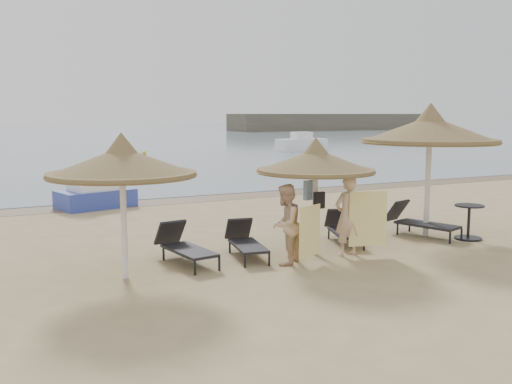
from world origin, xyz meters
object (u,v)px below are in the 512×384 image
palapa_right (430,130)px  lounger_near_left (245,241)px  palapa_center (316,161)px  side_table (469,223)px  person_right (347,209)px  pedal_boat (95,195)px  lounger_far_right (418,221)px  person_left (285,218)px  lounger_far_left (183,245)px  lounger_near_right (343,228)px  palapa_left (122,163)px

palapa_right → lounger_near_left: size_ratio=1.90×
palapa_center → side_table: bearing=-5.6°
person_right → pedal_boat: bearing=-70.8°
lounger_far_right → side_table: same height
lounger_far_right → person_left: person_left is taller
pedal_boat → palapa_center: bearing=-84.7°
lounger_far_left → lounger_near_left: size_ratio=1.06×
lounger_near_right → person_right: 1.44m
lounger_far_right → lounger_far_left: bearing=161.3°
palapa_right → lounger_near_left: palapa_right is taller
lounger_far_right → pedal_boat: bearing=111.3°
palapa_left → person_right: bearing=-5.2°
palapa_center → lounger_far_right: size_ratio=1.29×
lounger_far_right → person_left: size_ratio=1.04×
lounger_far_left → lounger_near_right: (3.94, 0.09, -0.03)m
person_left → side_table: bearing=140.3°
lounger_near_right → palapa_right: bearing=11.0°
lounger_far_right → person_left: 4.35m
palapa_left → pedal_boat: size_ratio=1.05×
palapa_right → person_left: 4.76m
palapa_right → person_right: 3.39m
lounger_near_left → side_table: (5.48, -0.90, 0.06)m
palapa_left → lounger_far_right: 7.54m
person_right → pedal_boat: person_right is taller
lounger_near_left → person_right: (1.95, -0.91, 0.65)m
lounger_far_left → person_right: person_right is taller
lounger_far_left → person_right: 3.48m
lounger_near_left → person_right: 2.24m
palapa_left → palapa_right: 7.51m
palapa_right → person_right: bearing=-165.5°
lounger_far_left → palapa_right: bearing=-10.6°
palapa_right → lounger_far_right: (-0.17, 0.10, -2.21)m
palapa_center → lounger_near_right: size_ratio=1.48×
lounger_near_left → person_right: size_ratio=0.87×
lounger_near_left → pedal_boat: 7.98m
pedal_boat → palapa_right: bearing=-65.6°
lounger_near_left → lounger_near_right: 2.62m
lounger_near_right → person_right: (-0.67, -1.09, 0.66)m
palapa_center → pedal_boat: 8.98m
palapa_right → side_table: (0.64, -0.74, -2.19)m
palapa_center → person_right: palapa_center is taller
palapa_center → palapa_right: size_ratio=0.77×
lounger_far_left → lounger_far_right: 6.00m
palapa_left → person_right: size_ratio=1.36×
lounger_near_right → pedal_boat: bearing=138.6°
palapa_center → person_left: 1.48m
lounger_far_left → person_left: bearing=-38.2°
palapa_right → pedal_boat: bearing=128.9°
lounger_far_right → person_right: size_ratio=0.99×
lounger_far_left → pedal_boat: (-0.27, 7.72, 0.04)m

